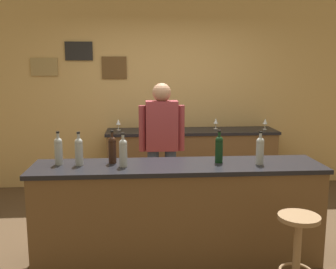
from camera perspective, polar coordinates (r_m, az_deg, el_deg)
name	(u,v)px	position (r m, az deg, el deg)	size (l,w,h in m)	color
ground_plane	(174,240)	(4.32, 0.84, -14.90)	(10.00, 10.00, 0.00)	#4C3823
back_wall	(162,93)	(5.96, -0.93, 5.97)	(6.00, 0.09, 2.80)	tan
bar_counter	(178,212)	(3.77, 1.40, -11.08)	(2.65, 0.60, 0.92)	brown
side_counter	(191,161)	(5.77, 3.37, -3.76)	(2.43, 0.56, 0.90)	brown
bartender	(162,143)	(4.52, -0.89, -1.27)	(0.52, 0.21, 1.62)	#384766
bar_stool	(298,242)	(3.34, 18.11, -14.52)	(0.32, 0.32, 0.68)	olive
wine_bottle_a	(58,150)	(3.74, -15.45, -2.15)	(0.07, 0.07, 0.31)	#999E99
wine_bottle_b	(79,150)	(3.67, -12.67, -2.25)	(0.07, 0.07, 0.31)	#999E99
wine_bottle_c	(112,149)	(3.69, -8.01, -2.03)	(0.07, 0.07, 0.31)	black
wine_bottle_d	(123,152)	(3.55, -6.46, -2.47)	(0.07, 0.07, 0.31)	#999E99
wine_bottle_e	(219,148)	(3.70, 7.34, -1.97)	(0.07, 0.07, 0.31)	black
wine_bottle_f	(260,150)	(3.70, 13.07, -2.14)	(0.07, 0.07, 0.31)	#999E99
wine_glass_a	(118,122)	(5.71, -7.14, 1.74)	(0.07, 0.07, 0.16)	silver
wine_glass_b	(216,121)	(5.81, 6.89, 1.89)	(0.07, 0.07, 0.16)	silver
wine_glass_c	(265,122)	(5.88, 13.78, 1.78)	(0.07, 0.07, 0.16)	silver
coffee_mug	(143,126)	(5.70, -3.68, 1.15)	(0.12, 0.08, 0.09)	silver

